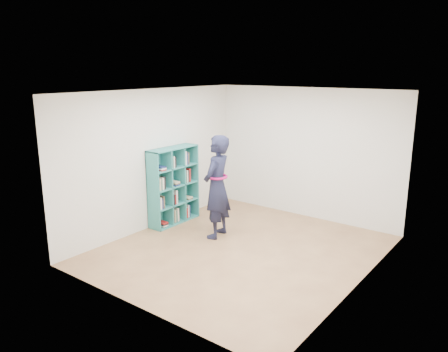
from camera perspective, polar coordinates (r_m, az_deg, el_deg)
The scene contains 9 objects.
floor at distance 7.40m, azimuth 2.16°, elevation -9.65°, with size 4.50×4.50×0.00m, color brown.
ceiling at distance 6.79m, azimuth 2.36°, elevation 10.89°, with size 4.50×4.50×0.00m, color white.
wall_left at distance 8.26m, azimuth -9.19°, elevation 2.17°, with size 0.02×4.50×2.60m, color silver.
wall_right at distance 6.10m, azimuth 17.84°, elevation -2.53°, with size 0.02×4.50×2.60m, color silver.
wall_back at distance 8.88m, azimuth 10.62°, elevation 2.92°, with size 4.00×0.02×2.60m, color silver.
wall_front at distance 5.37m, azimuth -11.70°, elevation -4.38°, with size 4.00×0.02×2.60m, color silver.
bookshelf at distance 8.53m, azimuth -6.72°, elevation -1.36°, with size 0.33×1.12×1.49m.
person at distance 7.69m, azimuth -0.93°, elevation -1.42°, with size 0.57×0.75×1.84m.
smartphone at distance 7.80m, azimuth -1.65°, elevation -0.28°, with size 0.03×0.08×0.12m.
Camera 1 is at (3.88, -5.57, 2.96)m, focal length 35.00 mm.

